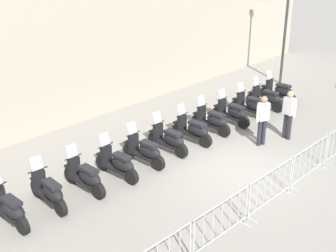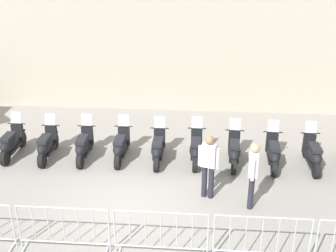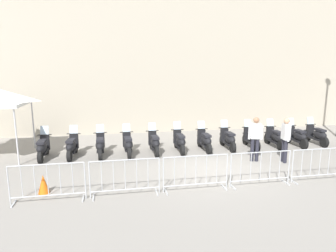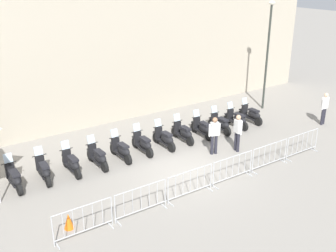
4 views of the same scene
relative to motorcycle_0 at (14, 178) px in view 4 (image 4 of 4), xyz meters
name	(u,v)px [view 4 (image 4 of 4)]	position (x,y,z in m)	size (l,w,h in m)	color
ground_plane	(185,171)	(6.10, -2.49, -0.45)	(120.00, 120.00, 0.00)	gray
building_facade	(95,9)	(6.22, 5.32, 5.30)	(28.00, 2.40, 11.50)	#B2A893
motorcycle_0	(14,178)	(0.00, 0.00, 0.00)	(0.56, 1.72, 1.24)	black
motorcycle_1	(44,170)	(1.11, -0.02, 0.00)	(0.56, 1.73, 1.24)	black
motorcycle_2	(72,163)	(2.23, -0.08, 0.00)	(0.56, 1.72, 1.24)	black
motorcycle_3	(98,157)	(3.35, -0.16, 0.00)	(0.56, 1.72, 1.24)	black
motorcycle_4	(121,150)	(4.46, -0.12, 0.00)	(0.56, 1.72, 1.24)	black
motorcycle_5	(143,144)	(5.58, -0.09, 0.00)	(0.56, 1.72, 1.24)	black
motorcycle_6	(165,139)	(6.69, -0.16, 0.00)	(0.56, 1.72, 1.24)	black
motorcycle_7	(183,133)	(7.81, -0.10, 0.00)	(0.56, 1.72, 1.24)	black
motorcycle_8	(203,128)	(8.92, -0.17, 0.00)	(0.56, 1.73, 1.24)	black
motorcycle_9	(221,124)	(10.04, -0.23, 0.00)	(0.56, 1.73, 1.24)	black
motorcycle_10	(237,119)	(11.16, -0.23, 0.00)	(0.56, 1.72, 1.24)	black
motorcycle_11	(251,115)	(12.27, -0.16, 0.00)	(0.56, 1.72, 1.24)	black
barrier_segment_0	(83,221)	(0.95, -4.11, 0.07)	(1.97, 0.47, 1.07)	#B2B5B7
barrier_segment_1	(141,201)	(3.00, -4.14, 0.07)	(1.97, 0.47, 1.07)	#B2B5B7
barrier_segment_2	(190,184)	(5.05, -4.17, 0.07)	(1.97, 0.47, 1.07)	#B2B5B7
barrier_segment_3	(233,169)	(7.10, -4.20, 0.07)	(1.97, 0.47, 1.07)	#B2B5B7
barrier_segment_4	(270,156)	(9.15, -4.23, 0.07)	(1.97, 0.47, 1.07)	#B2B5B7
barrier_segment_5	(302,144)	(11.20, -4.26, 0.07)	(1.97, 0.47, 1.07)	#B2B5B7
street_lamp	(268,46)	(14.55, 1.12, 3.18)	(0.36, 0.36, 6.06)	#2D332D
officer_near_row_end	(214,133)	(8.12, -1.94, 0.53)	(0.53, 0.32, 1.73)	#23232D
officer_mid_plaza	(325,107)	(15.20, -2.49, 0.53)	(0.55, 0.26, 1.73)	#23232D
officer_by_barriers	(238,131)	(9.17, -2.30, 0.53)	(0.27, 0.54, 1.73)	#23232D
traffic_cone	(69,221)	(0.70, -3.49, -0.18)	(0.32, 0.32, 0.55)	orange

